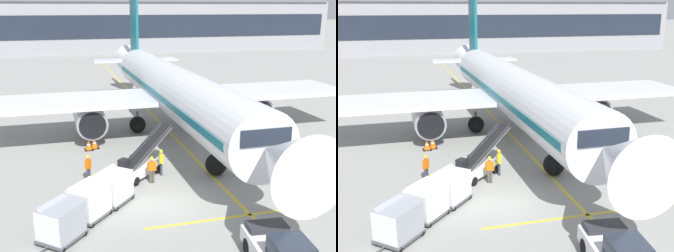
# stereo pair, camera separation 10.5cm
# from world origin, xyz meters

# --- Properties ---
(ground_plane) EXTENTS (600.00, 600.00, 0.00)m
(ground_plane) POSITION_xyz_m (0.00, 0.00, 0.00)
(ground_plane) COLOR gray
(parked_airplane) EXTENTS (31.15, 41.36, 13.97)m
(parked_airplane) POSITION_xyz_m (4.26, 13.36, 3.74)
(parked_airplane) COLOR silver
(parked_airplane) RESTS_ON ground
(belt_loader) EXTENTS (4.80, 4.58, 2.81)m
(belt_loader) POSITION_xyz_m (-0.52, 4.51, 0.84)
(belt_loader) COLOR silver
(belt_loader) RESTS_ON ground
(baggage_cart_lead) EXTENTS (2.53, 2.57, 1.91)m
(baggage_cart_lead) POSITION_xyz_m (-2.78, 1.03, 1.00)
(baggage_cart_lead) COLOR #515156
(baggage_cart_lead) RESTS_ON ground
(baggage_cart_second) EXTENTS (2.53, 2.57, 1.91)m
(baggage_cart_second) POSITION_xyz_m (-4.24, -0.44, 1.00)
(baggage_cart_second) COLOR #515156
(baggage_cart_second) RESTS_ON ground
(baggage_cart_third) EXTENTS (2.53, 2.57, 1.91)m
(baggage_cart_third) POSITION_xyz_m (-5.71, -2.33, 1.00)
(baggage_cart_third) COLOR #515156
(baggage_cart_third) RESTS_ON ground
(ground_crew_by_loader) EXTENTS (0.56, 0.32, 1.74)m
(ground_crew_by_loader) POSITION_xyz_m (-0.04, 3.11, 1.00)
(ground_crew_by_loader) COLOR #514C42
(ground_crew_by_loader) RESTS_ON ground
(ground_crew_by_carts) EXTENTS (0.27, 0.57, 1.74)m
(ground_crew_by_carts) POSITION_xyz_m (0.84, 4.24, 1.00)
(ground_crew_by_carts) COLOR #333847
(ground_crew_by_carts) RESTS_ON ground
(ground_crew_marshaller) EXTENTS (0.43, 0.46, 1.74)m
(ground_crew_marshaller) POSITION_xyz_m (-3.81, 4.46, 1.00)
(ground_crew_marshaller) COLOR #333847
(ground_crew_marshaller) RESTS_ON ground
(ground_crew_wingwalker) EXTENTS (0.56, 0.30, 1.74)m
(ground_crew_wingwalker) POSITION_xyz_m (-3.74, 1.23, 1.00)
(ground_crew_wingwalker) COLOR black
(ground_crew_wingwalker) RESTS_ON ground
(safety_cone_engine_keepout) EXTENTS (0.69, 0.69, 0.78)m
(safety_cone_engine_keepout) POSITION_xyz_m (-2.80, 10.82, 0.38)
(safety_cone_engine_keepout) COLOR black
(safety_cone_engine_keepout) RESTS_ON ground
(safety_cone_wingtip) EXTENTS (0.66, 0.66, 0.74)m
(safety_cone_wingtip) POSITION_xyz_m (-3.26, 10.54, 0.36)
(safety_cone_wingtip) COLOR black
(safety_cone_wingtip) RESTS_ON ground
(apron_guidance_line_lead_in) EXTENTS (0.20, 110.00, 0.01)m
(apron_guidance_line_lead_in) POSITION_xyz_m (4.00, 12.64, 0.00)
(apron_guidance_line_lead_in) COLOR yellow
(apron_guidance_line_lead_in) RESTS_ON ground
(apron_guidance_line_stop_bar) EXTENTS (12.00, 0.20, 0.01)m
(apron_guidance_line_stop_bar) POSITION_xyz_m (4.26, -2.36, 0.00)
(apron_guidance_line_stop_bar) COLOR yellow
(apron_guidance_line_stop_bar) RESTS_ON ground
(terminal_building) EXTENTS (109.87, 17.81, 12.38)m
(terminal_building) POSITION_xyz_m (10.08, 87.03, 6.14)
(terminal_building) COLOR #939399
(terminal_building) RESTS_ON ground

